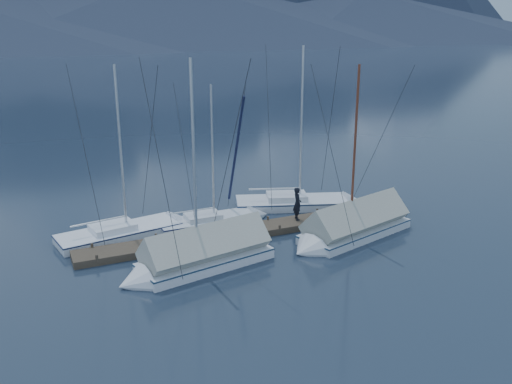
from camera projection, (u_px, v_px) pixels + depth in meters
ground at (273, 247)px, 25.90m from camera, size 1000.00×1000.00×0.00m
dock at (256, 231)px, 27.61m from camera, size 18.00×1.50×0.54m
mooring_posts at (247, 228)px, 27.34m from camera, size 15.12×1.52×0.35m
sailboat_open_left at (136, 230)px, 27.55m from camera, size 7.26×3.34×9.29m
sailboat_open_mid at (222, 220)px, 29.05m from camera, size 6.13×2.63×8.10m
sailboat_open_right at (308, 204)px, 31.63m from camera, size 7.86×4.50×10.03m
sailboat_covered_near at (348, 229)px, 26.87m from camera, size 7.56×4.05×9.41m
sailboat_covered_far at (195, 259)px, 23.48m from camera, size 7.30×3.46×9.86m
person at (297, 204)px, 28.34m from camera, size 0.54×0.71×1.76m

